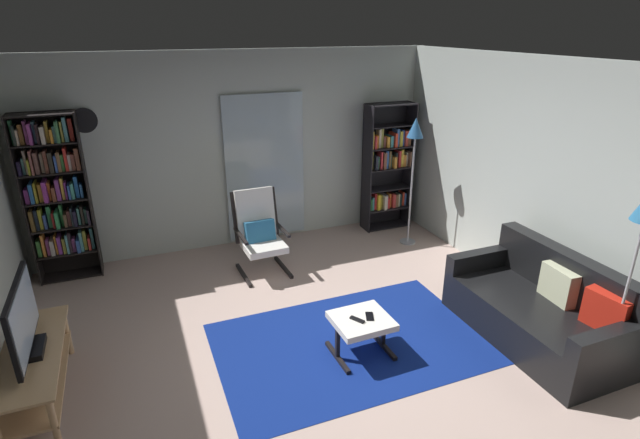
# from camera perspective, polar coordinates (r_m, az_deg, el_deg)

# --- Properties ---
(ground_plane) EXTENTS (7.02, 7.02, 0.00)m
(ground_plane) POSITION_cam_1_polar(r_m,az_deg,el_deg) (4.73, -0.37, -15.90)
(ground_plane) COLOR #C0A397
(wall_back) EXTENTS (5.60, 0.06, 2.60)m
(wall_back) POSITION_cam_1_polar(r_m,az_deg,el_deg) (6.72, -9.61, 7.78)
(wall_back) COLOR silver
(wall_back) RESTS_ON ground
(wall_right) EXTENTS (0.06, 6.00, 2.60)m
(wall_right) POSITION_cam_1_polar(r_m,az_deg,el_deg) (5.59, 26.32, 2.92)
(wall_right) COLOR silver
(wall_right) RESTS_ON ground
(glass_door_panel) EXTENTS (1.10, 0.01, 2.00)m
(glass_door_panel) POSITION_cam_1_polar(r_m,az_deg,el_deg) (6.81, -6.35, 5.95)
(glass_door_panel) COLOR silver
(area_rug) EXTENTS (2.57, 1.69, 0.01)m
(area_rug) POSITION_cam_1_polar(r_m,az_deg,el_deg) (4.94, 3.57, -14.10)
(area_rug) COLOR navy
(area_rug) RESTS_ON ground
(tv_stand) EXTENTS (0.44, 1.33, 0.49)m
(tv_stand) POSITION_cam_1_polar(r_m,az_deg,el_deg) (4.70, -30.12, -14.77)
(tv_stand) COLOR tan
(tv_stand) RESTS_ON ground
(television) EXTENTS (0.20, 0.92, 0.59)m
(television) POSITION_cam_1_polar(r_m,az_deg,el_deg) (4.47, -31.16, -10.09)
(television) COLOR black
(television) RESTS_ON tv_stand
(bookshelf_near_tv) EXTENTS (0.69, 0.30, 1.99)m
(bookshelf_near_tv) POSITION_cam_1_polar(r_m,az_deg,el_deg) (6.45, -28.29, 2.74)
(bookshelf_near_tv) COLOR black
(bookshelf_near_tv) RESTS_ON ground
(bookshelf_near_sofa) EXTENTS (0.71, 0.30, 1.86)m
(bookshelf_near_sofa) POSITION_cam_1_polar(r_m,az_deg,el_deg) (7.31, 7.77, 6.11)
(bookshelf_near_sofa) COLOR black
(bookshelf_near_sofa) RESTS_ON ground
(leather_sofa) EXTENTS (0.87, 1.73, 0.85)m
(leather_sofa) POSITION_cam_1_polar(r_m,az_deg,el_deg) (5.30, 24.28, -9.58)
(leather_sofa) COLOR black
(leather_sofa) RESTS_ON ground
(lounge_armchair) EXTENTS (0.59, 0.67, 1.02)m
(lounge_armchair) POSITION_cam_1_polar(r_m,az_deg,el_deg) (6.07, -7.05, -1.22)
(lounge_armchair) COLOR black
(lounge_armchair) RESTS_ON ground
(ottoman) EXTENTS (0.53, 0.49, 0.39)m
(ottoman) POSITION_cam_1_polar(r_m,az_deg,el_deg) (4.64, 4.82, -12.02)
(ottoman) COLOR white
(ottoman) RESTS_ON ground
(tv_remote) EXTENTS (0.11, 0.14, 0.02)m
(tv_remote) POSITION_cam_1_polar(r_m,az_deg,el_deg) (4.56, 4.33, -11.50)
(tv_remote) COLOR black
(tv_remote) RESTS_ON ottoman
(cell_phone) EXTENTS (0.12, 0.16, 0.01)m
(cell_phone) POSITION_cam_1_polar(r_m,az_deg,el_deg) (4.62, 5.77, -11.11)
(cell_phone) COLOR black
(cell_phone) RESTS_ON ottoman
(floor_lamp_by_shelf) EXTENTS (0.22, 0.22, 1.76)m
(floor_lamp_by_shelf) POSITION_cam_1_polar(r_m,az_deg,el_deg) (6.64, 10.94, 9.00)
(floor_lamp_by_shelf) COLOR #A5A5AD
(floor_lamp_by_shelf) RESTS_ON ground
(wall_clock) EXTENTS (0.29, 0.03, 0.29)m
(wall_clock) POSITION_cam_1_polar(r_m,az_deg,el_deg) (6.41, -25.68, 10.33)
(wall_clock) COLOR silver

